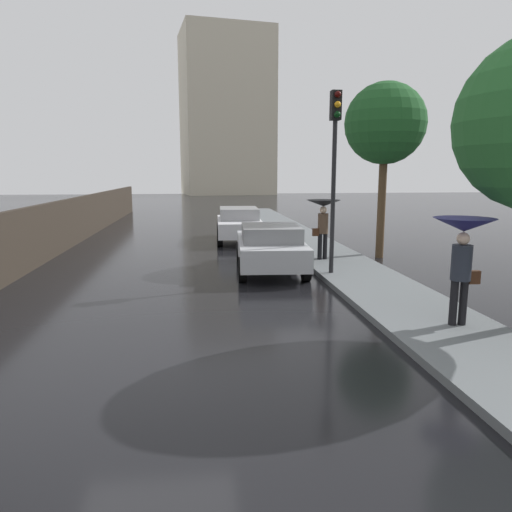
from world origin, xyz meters
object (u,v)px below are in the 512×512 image
object	(u,v)px
traffic_light	(335,150)
car_silver_near_kerb	(270,247)
car_white_far_ahead	(239,223)
pedestrian_with_umbrella_far	(323,212)
street_tree_mid	(385,124)
pedestrian_with_umbrella_near	(463,240)

from	to	relation	value
traffic_light	car_silver_near_kerb	bearing A→B (deg)	144.68
car_silver_near_kerb	traffic_light	world-z (taller)	traffic_light
car_white_far_ahead	pedestrian_with_umbrella_far	distance (m)	5.88
traffic_light	street_tree_mid	xyz separation A→B (m)	(2.52, 2.90, 0.97)
car_white_far_ahead	pedestrian_with_umbrella_near	world-z (taller)	pedestrian_with_umbrella_near
car_white_far_ahead	traffic_light	xyz separation A→B (m)	(1.92, -7.45, 2.71)
car_white_far_ahead	traffic_light	distance (m)	8.16
traffic_light	street_tree_mid	size ratio (longest dim) A/B	0.84
traffic_light	car_white_far_ahead	bearing A→B (deg)	104.45
pedestrian_with_umbrella_far	street_tree_mid	bearing A→B (deg)	-168.07
pedestrian_with_umbrella_near	pedestrian_with_umbrella_far	bearing A→B (deg)	-81.07
car_silver_near_kerb	street_tree_mid	world-z (taller)	street_tree_mid
car_white_far_ahead	car_silver_near_kerb	bearing A→B (deg)	-84.55
pedestrian_with_umbrella_near	street_tree_mid	world-z (taller)	street_tree_mid
pedestrian_with_umbrella_far	traffic_light	bearing A→B (deg)	73.74
pedestrian_with_umbrella_near	pedestrian_with_umbrella_far	xyz separation A→B (m)	(-0.73, 6.78, -0.04)
car_white_far_ahead	street_tree_mid	world-z (taller)	street_tree_mid
pedestrian_with_umbrella_far	traffic_light	xyz separation A→B (m)	(-0.29, -2.08, 1.80)
pedestrian_with_umbrella_far	traffic_light	world-z (taller)	traffic_light
street_tree_mid	car_white_far_ahead	bearing A→B (deg)	134.29
car_silver_near_kerb	pedestrian_with_umbrella_near	distance (m)	6.42
pedestrian_with_umbrella_near	street_tree_mid	bearing A→B (deg)	-98.38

